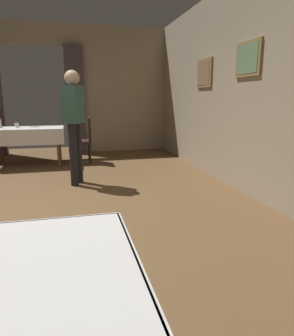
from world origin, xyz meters
TOP-DOWN VIEW (x-y plane):
  - ground at (0.00, 0.00)m, footprint 10.08×10.08m
  - wall_right at (3.20, 0.00)m, footprint 0.16×8.40m
  - wall_back at (0.00, 4.18)m, footprint 6.40×0.27m
  - dining_table_mid at (-0.07, 2.86)m, footprint 1.42×0.91m
  - chair_mid_right at (1.03, 2.81)m, footprint 0.44×0.44m
  - flower_vase_mid at (-0.57, 2.93)m, footprint 0.07×0.07m
  - plate_mid_b at (0.07, 2.94)m, footprint 0.19×0.19m
  - glass_mid_c at (-0.27, 2.95)m, footprint 0.08×0.08m
  - person_waiter_by_doorway at (0.84, 1.15)m, footprint 0.35×0.42m

SIDE VIEW (x-z plane):
  - ground at x=0.00m, z-range 0.00..0.00m
  - chair_mid_right at x=1.03m, z-range 0.05..0.98m
  - dining_table_mid at x=-0.07m, z-range 0.28..1.03m
  - plate_mid_b at x=0.07m, z-range 0.75..0.76m
  - glass_mid_c at x=-0.27m, z-range 0.75..0.84m
  - flower_vase_mid at x=-0.57m, z-range 0.76..0.95m
  - person_waiter_by_doorway at x=0.84m, z-range 0.16..1.88m
  - wall_right at x=3.20m, z-range 0.00..3.00m
  - wall_back at x=0.00m, z-range 0.01..3.01m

